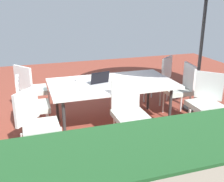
# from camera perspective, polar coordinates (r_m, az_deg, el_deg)

# --- Properties ---
(ground_plane) EXTENTS (10.00, 10.00, 0.02)m
(ground_plane) POSITION_cam_1_polar(r_m,az_deg,el_deg) (4.84, 0.00, -6.99)
(ground_plane) COLOR brown
(dining_table) EXTENTS (2.06, 1.15, 0.77)m
(dining_table) POSITION_cam_1_polar(r_m,az_deg,el_deg) (4.57, 0.00, 1.26)
(dining_table) COLOR white
(dining_table) RESTS_ON ground_plane
(chair_west) EXTENTS (0.49, 0.48, 0.98)m
(chair_west) POSITION_cam_1_polar(r_m,az_deg,el_deg) (5.14, 14.10, 0.75)
(chair_west) COLOR silver
(chair_west) RESTS_ON ground_plane
(chair_northwest) EXTENTS (0.59, 0.59, 0.98)m
(chair_northwest) POSITION_cam_1_polar(r_m,az_deg,el_deg) (4.61, 18.96, -1.87)
(chair_northwest) COLOR silver
(chair_northwest) RESTS_ON ground_plane
(chair_north) EXTENTS (0.46, 0.47, 0.98)m
(chair_north) POSITION_cam_1_polar(r_m,az_deg,el_deg) (3.99, 3.46, -4.04)
(chair_north) COLOR silver
(chair_north) RESTS_ON ground_plane
(chair_southeast) EXTENTS (0.58, 0.58, 0.98)m
(chair_southeast) POSITION_cam_1_polar(r_m,az_deg,el_deg) (5.17, -16.49, 0.66)
(chair_southeast) COLOR silver
(chair_southeast) RESTS_ON ground_plane
(chair_northeast) EXTENTS (0.59, 0.59, 0.98)m
(chair_northeast) POSITION_cam_1_polar(r_m,az_deg,el_deg) (3.75, -15.34, -6.32)
(chair_northeast) COLOR silver
(chair_northeast) RESTS_ON ground_plane
(chair_east) EXTENTS (0.46, 0.46, 0.98)m
(chair_east) POSITION_cam_1_polar(r_m,az_deg,el_deg) (4.41, -16.69, -2.54)
(chair_east) COLOR silver
(chair_east) RESTS_ON ground_plane
(chair_southwest) EXTENTS (0.58, 0.58, 0.98)m
(chair_southwest) POSITION_cam_1_polar(r_m,az_deg,el_deg) (5.72, 9.84, 2.93)
(chair_southwest) COLOR silver
(chair_southwest) RESTS_ON ground_plane
(laptop) EXTENTS (0.36, 0.30, 0.21)m
(laptop) POSITION_cam_1_polar(r_m,az_deg,el_deg) (4.48, -2.87, 2.14)
(laptop) COLOR gray
(laptop) RESTS_ON dining_table
(cup) EXTENTS (0.07, 0.07, 0.09)m
(cup) POSITION_cam_1_polar(r_m,az_deg,el_deg) (4.61, -7.13, 2.45)
(cup) COLOR white
(cup) RESTS_ON dining_table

